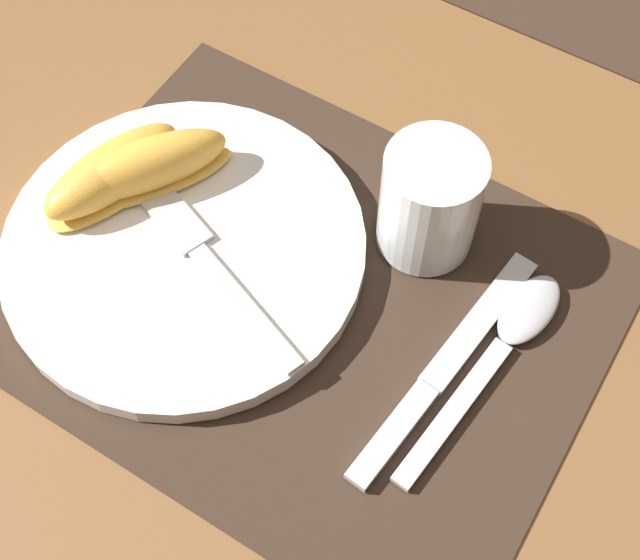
% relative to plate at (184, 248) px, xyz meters
% --- Properties ---
extents(ground_plane, '(3.00, 3.00, 0.00)m').
position_rel_plate_xyz_m(ground_plane, '(0.09, 0.01, -0.01)').
color(ground_plane, brown).
extents(placemat, '(0.42, 0.34, 0.00)m').
position_rel_plate_xyz_m(placemat, '(0.09, 0.01, -0.01)').
color(placemat, '#38281E').
rests_on(placemat, ground_plane).
extents(plate, '(0.27, 0.27, 0.02)m').
position_rel_plate_xyz_m(plate, '(0.00, 0.00, 0.00)').
color(plate, white).
rests_on(plate, placemat).
extents(juice_glass, '(0.07, 0.07, 0.09)m').
position_rel_plate_xyz_m(juice_glass, '(0.14, 0.11, 0.03)').
color(juice_glass, silver).
rests_on(juice_glass, placemat).
extents(knife, '(0.04, 0.21, 0.01)m').
position_rel_plate_xyz_m(knife, '(0.21, 0.01, -0.01)').
color(knife, '#BCBCC1').
rests_on(knife, placemat).
extents(spoon, '(0.04, 0.19, 0.01)m').
position_rel_plate_xyz_m(spoon, '(0.24, 0.06, -0.00)').
color(spoon, '#BCBCC1').
rests_on(spoon, placemat).
extents(fork, '(0.19, 0.09, 0.00)m').
position_rel_plate_xyz_m(fork, '(0.02, -0.00, 0.01)').
color(fork, '#BCBCC1').
rests_on(fork, plate).
extents(citrus_wedge_0, '(0.11, 0.13, 0.04)m').
position_rel_plate_xyz_m(citrus_wedge_0, '(-0.05, 0.03, 0.03)').
color(citrus_wedge_0, '#F7C656').
rests_on(citrus_wedge_0, plate).
extents(citrus_wedge_1, '(0.08, 0.13, 0.04)m').
position_rel_plate_xyz_m(citrus_wedge_1, '(-0.07, 0.01, 0.02)').
color(citrus_wedge_1, '#F7C656').
rests_on(citrus_wedge_1, plate).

